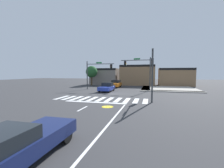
{
  "coord_description": "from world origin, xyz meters",
  "views": [
    {
      "loc": [
        5.76,
        -21.76,
        3.09
      ],
      "look_at": [
        0.39,
        -0.65,
        1.54
      ],
      "focal_mm": 24.9,
      "sensor_mm": 36.0,
      "label": 1
    }
  ],
  "objects": [
    {
      "name": "bike_detector_marking",
      "position": [
        1.91,
        -8.29,
        0.0
      ],
      "size": [
        1.05,
        1.05,
        0.01
      ],
      "color": "yellow",
      "rests_on": "ground_plane"
    },
    {
      "name": "car_orange",
      "position": [
        -1.7,
        10.76,
        0.79
      ],
      "size": [
        1.88,
        4.54,
        1.57
      ],
      "rotation": [
        0.0,
        0.0,
        -1.57
      ],
      "color": "orange",
      "rests_on": "ground_plane"
    },
    {
      "name": "traffic_signal_southeast",
      "position": [
        5.84,
        -3.32,
        3.82
      ],
      "size": [
        0.32,
        4.75,
        5.6
      ],
      "rotation": [
        0.0,
        0.0,
        1.57
      ],
      "color": "#383A3D",
      "rests_on": "ground_plane"
    },
    {
      "name": "roadside_tree",
      "position": [
        -8.5,
        14.0,
        3.37
      ],
      "size": [
        2.83,
        2.83,
        4.82
      ],
      "color": "#4C3823",
      "rests_on": "ground_plane"
    },
    {
      "name": "ground_plane",
      "position": [
        0.0,
        0.0,
        0.0
      ],
      "size": [
        120.0,
        120.0,
        0.0
      ],
      "primitive_type": "plane",
      "color": "#353538"
    },
    {
      "name": "car_navy",
      "position": [
        1.42,
        -17.58,
        0.7
      ],
      "size": [
        1.72,
        4.57,
        1.36
      ],
      "rotation": [
        0.0,
        0.0,
        1.57
      ],
      "color": "#141E4C",
      "rests_on": "ground_plane"
    },
    {
      "name": "curb_corner_northeast",
      "position": [
        8.49,
        9.42,
        0.07
      ],
      "size": [
        10.0,
        10.6,
        0.15
      ],
      "color": "#9E998E",
      "rests_on": "ground_plane"
    },
    {
      "name": "crosswalk_near",
      "position": [
        0.0,
        -4.5,
        0.0
      ],
      "size": [
        10.87,
        3.17,
        0.01
      ],
      "color": "silver",
      "rests_on": "ground_plane"
    },
    {
      "name": "traffic_signal_northeast",
      "position": [
        3.6,
        5.9,
        4.01
      ],
      "size": [
        5.18,
        0.32,
        5.8
      ],
      "rotation": [
        0.0,
        0.0,
        3.14
      ],
      "color": "#383A3D",
      "rests_on": "ground_plane"
    },
    {
      "name": "traffic_signal_northwest",
      "position": [
        -3.9,
        5.55,
        3.62
      ],
      "size": [
        5.3,
        0.32,
        5.29
      ],
      "color": "#383A3D",
      "rests_on": "ground_plane"
    },
    {
      "name": "car_blue",
      "position": [
        -1.46,
        3.15,
        0.72
      ],
      "size": [
        1.89,
        4.17,
        1.46
      ],
      "rotation": [
        0.0,
        0.0,
        -1.57
      ],
      "color": "#23389E",
      "rests_on": "ground_plane"
    },
    {
      "name": "lane_markings",
      "position": [
        1.11,
        -12.02,
        0.0
      ],
      "size": [
        6.8,
        20.25,
        0.01
      ],
      "color": "white",
      "rests_on": "ground_plane"
    },
    {
      "name": "storefront_row",
      "position": [
        2.5,
        18.79,
        2.33
      ],
      "size": [
        25.34,
        5.83,
        5.1
      ],
      "color": "gray",
      "rests_on": "ground_plane"
    }
  ]
}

